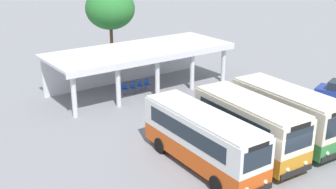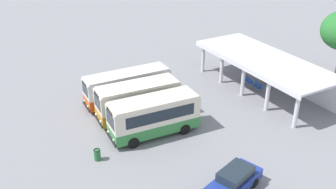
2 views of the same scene
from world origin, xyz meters
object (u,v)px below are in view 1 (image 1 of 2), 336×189
city_bus_middle_cream (286,112)px  waiting_chair_second_from_end (133,87)px  waiting_chair_fourth_seat (147,84)px  waiting_chair_end_by_column (125,88)px  waiting_chair_middle_seat (140,85)px  city_bus_nearest_orange (202,137)px  city_bus_second_in_row (249,124)px

city_bus_middle_cream → waiting_chair_second_from_end: 12.99m
city_bus_middle_cream → waiting_chair_fourth_seat: bearing=97.5°
waiting_chair_second_from_end → waiting_chair_fourth_seat: 1.37m
city_bus_middle_cream → waiting_chair_end_by_column: 13.27m
city_bus_middle_cream → waiting_chair_middle_seat: 12.93m
city_bus_nearest_orange → waiting_chair_second_from_end: bearing=75.8°
waiting_chair_second_from_end → waiting_chair_end_by_column: bearing=171.1°
city_bus_nearest_orange → waiting_chair_fourth_seat: city_bus_nearest_orange is taller
city_bus_second_in_row → waiting_chair_middle_seat: 12.68m
city_bus_middle_cream → waiting_chair_middle_seat: (-2.34, 12.66, -1.25)m
city_bus_second_in_row → waiting_chair_second_from_end: city_bus_second_in_row is taller
waiting_chair_end_by_column → waiting_chair_middle_seat: 1.37m
city_bus_nearest_orange → waiting_chair_middle_seat: bearing=72.9°
waiting_chair_end_by_column → waiting_chair_fourth_seat: same height
city_bus_nearest_orange → city_bus_second_in_row: bearing=-6.9°
waiting_chair_second_from_end → waiting_chair_fourth_seat: size_ratio=1.00×
city_bus_nearest_orange → waiting_chair_second_from_end: size_ratio=9.45×
city_bus_nearest_orange → waiting_chair_fourth_seat: (4.45, 12.21, -1.16)m
city_bus_nearest_orange → city_bus_second_in_row: (3.05, -0.37, 0.08)m
waiting_chair_second_from_end → waiting_chair_middle_seat: 0.69m
city_bus_nearest_orange → city_bus_middle_cream: (6.10, -0.43, 0.08)m
waiting_chair_second_from_end → waiting_chair_middle_seat: same height
city_bus_middle_cream → waiting_chair_fourth_seat: 12.81m
waiting_chair_end_by_column → waiting_chair_middle_seat: size_ratio=1.00×
city_bus_nearest_orange → waiting_chair_second_from_end: (3.08, 12.14, -1.16)m
city_bus_second_in_row → waiting_chair_end_by_column: (-0.66, 12.62, -1.24)m
waiting_chair_second_from_end → city_bus_nearest_orange: bearing=-104.2°
city_bus_nearest_orange → waiting_chair_second_from_end: 12.58m
city_bus_nearest_orange → waiting_chair_end_by_column: 12.54m
city_bus_second_in_row → waiting_chair_middle_seat: size_ratio=8.51×
city_bus_middle_cream → waiting_chair_second_from_end: city_bus_middle_cream is taller
waiting_chair_middle_seat → waiting_chair_fourth_seat: same height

